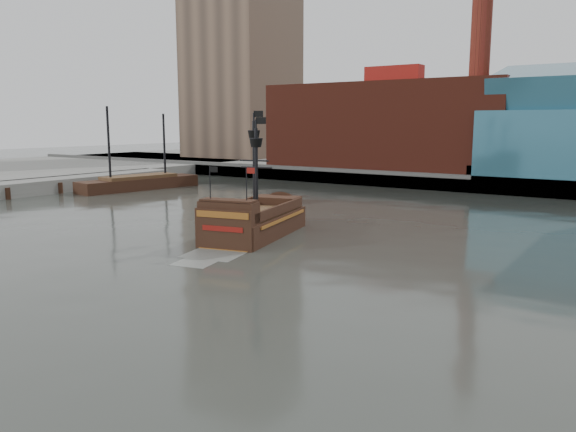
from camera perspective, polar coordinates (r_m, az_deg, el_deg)
The scene contains 6 objects.
ground at distance 30.08m, azimuth -6.72°, elevation -10.50°, with size 400.00×400.00×0.00m, color #2A2E28.
promenade_far at distance 115.25m, azimuth 24.58°, elevation 3.98°, with size 220.00×60.00×2.00m, color slate.
seawall at distance 86.36m, azimuth 21.34°, elevation 2.85°, with size 220.00×1.00×2.60m, color #4C4C49.
pier at distance 92.64m, azimuth -22.15°, elevation 3.01°, with size 6.00×40.00×2.00m, color slate.
pirate_ship at distance 51.25m, azimuth -3.41°, elevation -0.84°, with size 8.29×16.92×12.17m.
docked_vessel at distance 90.62m, azimuth -14.87°, elevation 3.17°, with size 7.41×19.96×13.27m.
Camera 1 is at (18.53, -21.38, 10.21)m, focal length 35.00 mm.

